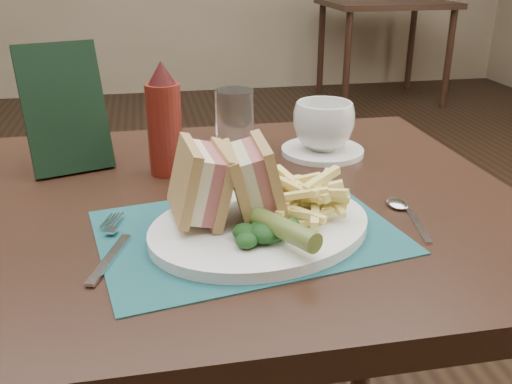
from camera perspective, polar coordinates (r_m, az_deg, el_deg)
The scene contains 17 objects.
floor at distance 1.69m, azimuth -5.19°, elevation -17.41°, with size 7.00×7.00×0.00m, color black.
wall_back at distance 4.91m, azimuth -9.62°, elevation 9.83°, with size 6.00×6.00×0.00m, color gray.
table_bg_right at distance 4.62m, azimuth 12.46°, elevation 13.55°, with size 0.90×0.75×0.75m, color black, non-canonical shape.
placemat at distance 0.75m, azimuth -0.90°, elevation -3.99°, with size 0.38×0.27×0.00m, color #184B4E.
plate at distance 0.75m, azimuth 0.44°, elevation -3.54°, with size 0.30×0.24×0.01m, color white, non-canonical shape.
sandwich_half_a at distance 0.73m, azimuth -7.17°, elevation 0.84°, with size 0.06×0.10×0.09m, color tan, non-canonical shape.
sandwich_half_b at distance 0.74m, azimuth -1.83°, elevation 1.19°, with size 0.06×0.10×0.09m, color tan, non-canonical shape.
kale_garnish at distance 0.69m, azimuth 1.60°, elevation -3.83°, with size 0.11×0.08×0.03m, color #133615, non-canonical shape.
pickle_spear at distance 0.68m, azimuth 2.40°, elevation -3.50°, with size 0.03×0.03×0.12m, color #516727.
fries_pile at distance 0.76m, azimuth 5.17°, elevation 0.13°, with size 0.18×0.20×0.06m, color #FAE77D, non-canonical shape.
fork at distance 0.73m, azimuth -14.39°, elevation -5.04°, with size 0.03×0.17×0.01m, color silver, non-canonical shape.
spoon at distance 0.82m, azimuth 15.21°, elevation -2.31°, with size 0.03×0.15×0.01m, color silver, non-canonical shape.
saucer at distance 1.05m, azimuth 6.65°, elevation 4.10°, with size 0.15×0.15×0.01m, color white.
coffee_cup at distance 1.04m, azimuth 6.77°, elevation 6.62°, with size 0.11×0.11×0.09m, color white.
drinking_glass at distance 0.97m, azimuth -2.13°, elevation 6.42°, with size 0.07×0.07×0.13m, color white.
ketchup_bottle at distance 0.94m, azimuth -9.16°, elevation 7.22°, with size 0.06×0.06×0.19m, color #5F1710, non-canonical shape.
check_presenter at distance 1.00m, azimuth -18.59°, elevation 7.91°, with size 0.13×0.01×0.21m, color black.
Camera 1 is at (-0.10, -1.28, 1.09)m, focal length 40.00 mm.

